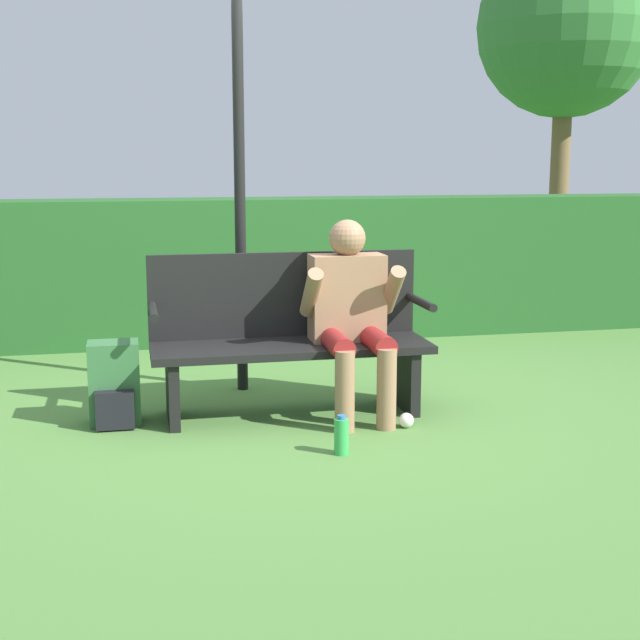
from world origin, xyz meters
TOP-DOWN VIEW (x-y plane):
  - ground_plane at (0.00, 0.00)m, footprint 40.00×40.00m
  - hedge_back at (0.00, 2.29)m, footprint 12.00×0.59m
  - park_bench at (0.00, 0.08)m, footprint 1.63×0.51m
  - person_seated at (0.35, -0.05)m, footprint 0.57×0.61m
  - backpack at (-1.02, 0.02)m, footprint 0.28×0.28m
  - water_bottle at (0.12, -0.76)m, footprint 0.08×0.08m
  - signpost at (-0.21, 0.63)m, footprint 0.39×0.09m
  - tree at (4.71, 6.01)m, footprint 2.31×2.31m
  - litter_crumple at (0.58, -0.40)m, footprint 0.08×0.08m

SIDE VIEW (x-z plane):
  - ground_plane at x=0.00m, z-range 0.00..0.00m
  - litter_crumple at x=0.58m, z-range 0.00..0.08m
  - water_bottle at x=0.12m, z-range -0.01..0.20m
  - backpack at x=-1.02m, z-range -0.01..0.46m
  - park_bench at x=0.00m, z-range -0.02..0.92m
  - hedge_back at x=0.00m, z-range 0.00..1.17m
  - person_seated at x=0.35m, z-range 0.06..1.20m
  - signpost at x=-0.21m, z-range 0.20..3.06m
  - tree at x=4.71m, z-range 0.97..5.28m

